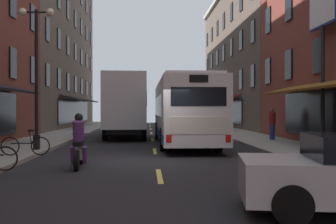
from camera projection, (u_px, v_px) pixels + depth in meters
The scene contains 12 objects.
ground_plane at pixel (156, 161), 14.57m from camera, with size 34.80×80.00×0.10m, color black.
lane_centre_dashes at pixel (157, 161), 14.32m from camera, with size 0.14×73.90×0.01m.
sidewalk_right at pixel (321, 157), 14.87m from camera, with size 3.00×80.00×0.14m, color gray.
billboard_sign at pixel (323, 26), 17.43m from camera, with size 0.40×2.61×6.81m.
transit_bus at pixel (183, 111), 21.18m from camera, with size 2.69×11.96×3.26m.
box_truck at pixel (125, 106), 25.33m from camera, with size 2.66×7.73×3.80m.
sedan_near at pixel (129, 123), 33.72m from camera, with size 2.00×4.62×1.34m.
motorcycle_rider at pixel (79, 144), 12.62m from camera, with size 0.62×2.07×1.66m.
bicycle_near at pixel (25, 145), 14.70m from camera, with size 1.71×0.48×0.91m.
pedestrian_near at pixel (225, 118), 29.79m from camera, with size 0.36×0.51×1.82m.
pedestrian_mid at pixel (272, 123), 22.35m from camera, with size 0.36×0.36×1.71m.
street_lamp_twin at pixel (36, 72), 16.88m from camera, with size 1.42×0.32×5.74m.
Camera 1 is at (-0.33, -14.56, 1.79)m, focal length 44.44 mm.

